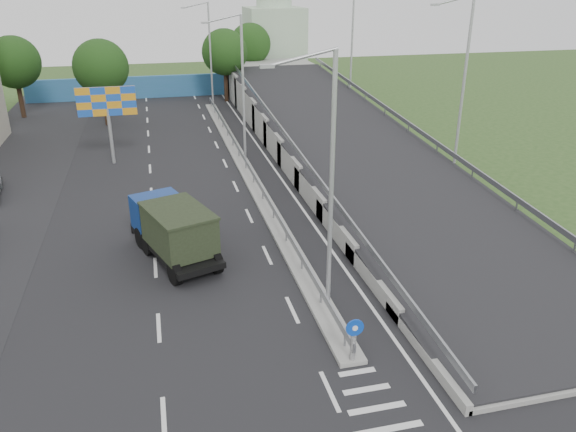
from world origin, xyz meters
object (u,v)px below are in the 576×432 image
object	(u,v)px
dump_truck	(173,228)
church	(274,38)
lamp_post_near	(327,172)
billboard	(107,106)
lamp_post_mid	(240,82)
sign_bollard	(354,340)
lamp_post_far	(208,49)

from	to	relation	value
dump_truck	church	bearing A→B (deg)	53.09
lamp_post_near	dump_truck	world-z (taller)	lamp_post_near
billboard	church	bearing A→B (deg)	59.30
lamp_post_mid	dump_truck	world-z (taller)	lamp_post_mid
sign_bollard	dump_truck	xyz separation A→B (m)	(-5.53, 9.72, 0.49)
sign_bollard	billboard	xyz separation A→B (m)	(-9.00, 25.83, 3.15)
lamp_post_near	lamp_post_far	world-z (taller)	same
lamp_post_near	lamp_post_far	bearing A→B (deg)	90.00
lamp_post_mid	lamp_post_far	distance (m)	20.00
lamp_post_far	dump_truck	bearing A→B (deg)	-99.39
lamp_post_mid	billboard	xyz separation A→B (m)	(-9.11, 2.00, -1.62)
dump_truck	sign_bollard	bearing A→B (deg)	-79.38
sign_bollard	billboard	size ratio (longest dim) A/B	0.30
sign_bollard	lamp_post_far	size ratio (longest dim) A/B	0.17
sign_bollard	lamp_post_near	size ratio (longest dim) A/B	0.17
lamp_post_mid	dump_truck	size ratio (longest dim) A/B	1.52
sign_bollard	church	xyz separation A→B (m)	(10.00, 57.83, 4.28)
church	lamp_post_far	bearing A→B (deg)	-125.24
lamp_post_far	billboard	bearing A→B (deg)	-116.84
lamp_post_near	billboard	size ratio (longest dim) A/B	1.83
sign_bollard	billboard	bearing A→B (deg)	109.21
church	sign_bollard	bearing A→B (deg)	-99.81
lamp_post_far	church	distance (m)	17.15
lamp_post_mid	dump_truck	bearing A→B (deg)	-111.79
lamp_post_mid	billboard	distance (m)	9.47
lamp_post_far	dump_truck	size ratio (longest dim) A/B	1.52
lamp_post_near	billboard	distance (m)	23.87
lamp_post_far	billboard	size ratio (longest dim) A/B	1.83
lamp_post_near	lamp_post_mid	xyz separation A→B (m)	(0.00, 20.00, 0.00)
sign_bollard	lamp_post_mid	bearing A→B (deg)	89.74
sign_bollard	lamp_post_near	world-z (taller)	lamp_post_near
sign_bollard	lamp_post_near	xyz separation A→B (m)	(0.11, 3.83, 4.77)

